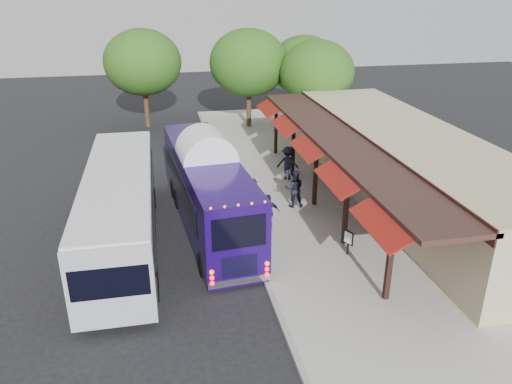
{
  "coord_description": "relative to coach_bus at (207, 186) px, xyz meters",
  "views": [
    {
      "loc": [
        -3.4,
        -17.11,
        10.2
      ],
      "look_at": [
        0.56,
        2.35,
        1.8
      ],
      "focal_mm": 35.0,
      "sensor_mm": 36.0,
      "label": 1
    }
  ],
  "objects": [
    {
      "name": "tree_mid",
      "position": [
        9.19,
        16.31,
        2.51
      ],
      "size": [
        5.16,
        5.16,
        6.61
      ],
      "color": "#382314",
      "rests_on": "ground"
    },
    {
      "name": "tree_far",
      "position": [
        -2.65,
        17.48,
        2.89
      ],
      "size": [
        5.61,
        5.61,
        7.18
      ],
      "color": "#382314",
      "rests_on": "ground"
    },
    {
      "name": "ped_c",
      "position": [
        2.47,
        -1.31,
        -0.92
      ],
      "size": [
        0.98,
        0.41,
        1.66
      ],
      "primitive_type": "imported",
      "rotation": [
        0.0,
        0.0,
        3.15
      ],
      "color": "black",
      "rests_on": "sidewalk"
    },
    {
      "name": "tree_left",
      "position": [
        4.81,
        15.62,
        2.92
      ],
      "size": [
        5.64,
        5.64,
        7.22
      ],
      "color": "#382314",
      "rests_on": "ground"
    },
    {
      "name": "ped_b",
      "position": [
        4.23,
        0.85,
        -0.82
      ],
      "size": [
        1.0,
        0.84,
        1.85
      ],
      "primitive_type": "imported",
      "rotation": [
        0.0,
        0.0,
        2.98
      ],
      "color": "black",
      "rests_on": "sidewalk"
    },
    {
      "name": "tree_right",
      "position": [
        9.12,
        13.02,
        2.52
      ],
      "size": [
        5.18,
        5.18,
        6.63
      ],
      "color": "#382314",
      "rests_on": "ground"
    },
    {
      "name": "ped_a",
      "position": [
        2.05,
        -0.17,
        -0.77
      ],
      "size": [
        0.8,
        0.62,
        1.96
      ],
      "primitive_type": "imported",
      "rotation": [
        0.0,
        0.0,
        -0.22
      ],
      "color": "black",
      "rests_on": "sidewalk"
    },
    {
      "name": "city_bus",
      "position": [
        -3.68,
        -1.21,
        -0.12
      ],
      "size": [
        2.69,
        12.0,
        3.22
      ],
      "rotation": [
        0.0,
        0.0,
        -0.0
      ],
      "color": "#95989E",
      "rests_on": "ground"
    },
    {
      "name": "curb",
      "position": [
        1.5,
        0.79,
        -1.82
      ],
      "size": [
        0.2,
        40.0,
        0.16
      ],
      "primitive_type": "cube",
      "color": "gray",
      "rests_on": "ground"
    },
    {
      "name": "sign_board",
      "position": [
        5.08,
        -4.04,
        -1.04
      ],
      "size": [
        0.23,
        0.45,
        1.04
      ],
      "rotation": [
        0.0,
        0.0,
        0.42
      ],
      "color": "black",
      "rests_on": "sidewalk"
    },
    {
      "name": "ped_d",
      "position": [
        4.85,
        4.44,
        -0.82
      ],
      "size": [
        1.36,
        1.06,
        1.86
      ],
      "primitive_type": "imported",
      "rotation": [
        0.0,
        0.0,
        2.79
      ],
      "color": "black",
      "rests_on": "sidewalk"
    },
    {
      "name": "station_shelter",
      "position": [
        9.83,
        0.79,
        -0.05
      ],
      "size": [
        8.15,
        20.0,
        3.6
      ],
      "color": "tan",
      "rests_on": "ground"
    },
    {
      "name": "sidewalk",
      "position": [
        6.45,
        0.79,
        -1.82
      ],
      "size": [
        10.0,
        40.0,
        0.15
      ],
      "primitive_type": "cube",
      "color": "#9E9B93",
      "rests_on": "ground"
    },
    {
      "name": "ground",
      "position": [
        1.45,
        -3.21,
        -1.9
      ],
      "size": [
        90.0,
        90.0,
        0.0
      ],
      "primitive_type": "plane",
      "color": "black",
      "rests_on": "ground"
    },
    {
      "name": "coach_bus",
      "position": [
        0.0,
        0.0,
        0.0
      ],
      "size": [
        3.29,
        11.19,
        3.53
      ],
      "rotation": [
        0.0,
        0.0,
        0.09
      ],
      "color": "#1C0754",
      "rests_on": "ground"
    }
  ]
}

